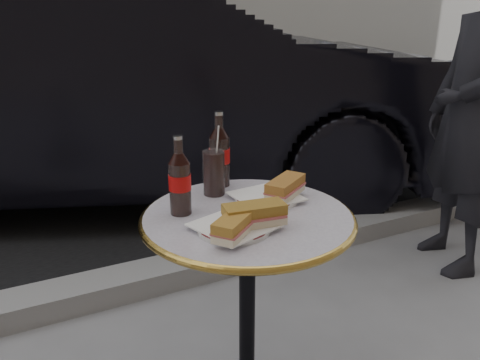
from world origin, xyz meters
name	(u,v)px	position (x,y,z in m)	size (l,w,h in m)	color
asphalt_road	(64,124)	(0.00, 5.00, 0.00)	(40.00, 8.00, 0.00)	black
curb	(165,274)	(0.00, 0.90, 0.05)	(40.00, 0.20, 0.12)	gray
bistro_table	(247,320)	(0.00, 0.00, 0.37)	(0.62, 0.62, 0.73)	#BAB2C4
plate_left	(234,228)	(-0.08, -0.08, 0.74)	(0.20, 0.20, 0.01)	silver
plate_right	(266,198)	(0.10, 0.07, 0.74)	(0.20, 0.20, 0.01)	white
sandwich_left_a	(235,227)	(-0.11, -0.13, 0.77)	(0.15, 0.07, 0.05)	#A57129
sandwich_left_b	(254,216)	(-0.03, -0.10, 0.77)	(0.16, 0.08, 0.06)	olive
sandwich_right	(285,188)	(0.15, 0.04, 0.77)	(0.16, 0.07, 0.05)	#9B6227
cola_bottle_left	(180,175)	(-0.17, 0.09, 0.85)	(0.07, 0.07, 0.23)	black
cola_bottle_right	(219,149)	(0.03, 0.26, 0.86)	(0.07, 0.07, 0.25)	black
cola_glass	(214,173)	(-0.02, 0.19, 0.80)	(0.07, 0.07, 0.14)	black
parked_car	(128,86)	(0.20, 2.25, 0.80)	(4.86, 1.69, 1.60)	black
pedestrian	(472,116)	(1.46, 0.43, 0.81)	(0.59, 0.39, 1.62)	black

